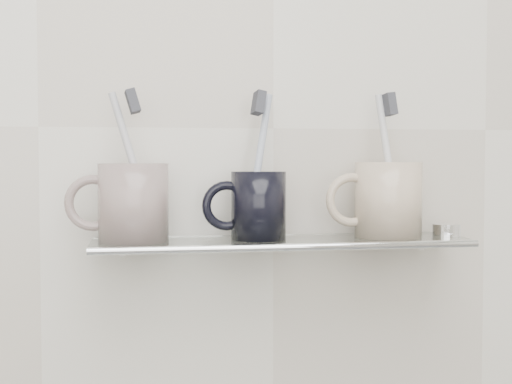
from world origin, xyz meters
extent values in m
plane|color=silver|center=(0.00, 1.10, 1.25)|extent=(2.50, 0.00, 2.50)
cube|color=silver|center=(0.00, 1.04, 1.10)|extent=(0.50, 0.12, 0.01)
cylinder|color=silver|center=(0.00, 0.98, 1.10)|extent=(0.50, 0.01, 0.01)
cylinder|color=silver|center=(-0.21, 1.09, 1.09)|extent=(0.02, 0.03, 0.02)
cylinder|color=silver|center=(0.21, 1.09, 1.09)|extent=(0.02, 0.03, 0.02)
cylinder|color=silver|center=(-0.19, 1.04, 1.15)|extent=(0.10, 0.10, 0.10)
torus|color=silver|center=(-0.25, 1.04, 1.15)|extent=(0.07, 0.01, 0.07)
cylinder|color=silver|center=(-0.19, 1.04, 1.20)|extent=(0.06, 0.02, 0.19)
cube|color=#35373E|center=(-0.19, 1.04, 1.28)|extent=(0.02, 0.03, 0.03)
cylinder|color=black|center=(-0.03, 1.04, 1.15)|extent=(0.09, 0.09, 0.09)
torus|color=black|center=(-0.07, 1.04, 1.15)|extent=(0.07, 0.01, 0.07)
cylinder|color=#A5B7D5|center=(-0.03, 1.04, 1.20)|extent=(0.05, 0.04, 0.19)
cube|color=#35373E|center=(-0.03, 1.04, 1.28)|extent=(0.02, 0.03, 0.03)
cylinder|color=beige|center=(0.15, 1.04, 1.15)|extent=(0.11, 0.11, 0.10)
torus|color=beige|center=(0.10, 1.04, 1.15)|extent=(0.07, 0.01, 0.07)
cylinder|color=silver|center=(0.15, 1.04, 1.20)|extent=(0.04, 0.03, 0.19)
cube|color=#35373E|center=(0.15, 1.04, 1.28)|extent=(0.02, 0.03, 0.03)
cylinder|color=silver|center=(0.23, 1.04, 1.11)|extent=(0.04, 0.04, 0.02)
camera|label=1|loc=(-0.19, 0.11, 1.21)|focal=50.00mm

